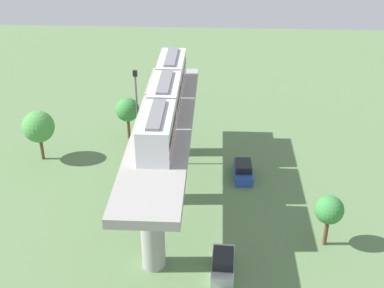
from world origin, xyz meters
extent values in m
plane|color=#5B7A4C|center=(0.00, 0.00, 0.00)|extent=(120.00, 120.00, 0.00)
cylinder|color=#999691|center=(0.00, -9.38, 3.71)|extent=(1.90, 1.90, 7.42)
cylinder|color=#999691|center=(0.00, 0.00, 3.71)|extent=(1.90, 1.90, 7.42)
cylinder|color=#999691|center=(0.00, 9.38, 3.71)|extent=(1.90, 1.90, 7.42)
cube|color=#999691|center=(0.00, 0.00, 7.82)|extent=(5.20, 28.85, 0.80)
cube|color=silver|center=(0.00, -9.38, 9.72)|extent=(2.60, 6.60, 3.00)
cube|color=black|center=(0.00, -9.38, 9.97)|extent=(2.64, 6.07, 0.70)
cube|color=red|center=(0.00, -9.38, 8.97)|extent=(2.64, 6.34, 0.24)
cube|color=slate|center=(0.00, -9.38, 11.34)|extent=(1.10, 5.61, 0.24)
cube|color=silver|center=(0.00, -2.43, 9.72)|extent=(2.60, 6.60, 3.00)
cube|color=black|center=(0.00, -2.43, 9.97)|extent=(2.64, 6.07, 0.70)
cube|color=red|center=(0.00, -2.43, 8.97)|extent=(2.64, 6.34, 0.24)
cube|color=slate|center=(0.00, -2.43, 11.34)|extent=(1.10, 5.61, 0.24)
cube|color=silver|center=(0.00, 4.52, 9.72)|extent=(2.60, 6.60, 3.00)
cube|color=black|center=(0.00, 4.52, 9.97)|extent=(2.64, 6.07, 0.70)
cube|color=red|center=(0.00, 4.52, 8.97)|extent=(2.64, 6.34, 0.24)
cube|color=slate|center=(0.00, 4.52, 11.34)|extent=(1.10, 5.61, 0.24)
cube|color=#B2B5BA|center=(-5.63, 9.77, 0.50)|extent=(1.96, 4.27, 1.00)
cube|color=black|center=(-5.63, 9.92, 1.38)|extent=(1.73, 2.36, 0.76)
cube|color=#284CB7|center=(-7.71, -4.64, 0.50)|extent=(1.94, 4.26, 1.00)
cube|color=black|center=(-7.71, -4.49, 1.38)|extent=(1.72, 2.35, 0.76)
cylinder|color=brown|center=(-14.38, 5.98, 1.47)|extent=(0.36, 0.36, 2.93)
sphere|color=#38843D|center=(-14.38, 5.98, 3.60)|extent=(2.44, 2.44, 2.44)
cylinder|color=brown|center=(5.53, -12.54, 1.50)|extent=(0.36, 0.36, 3.00)
sphere|color=#38843D|center=(5.53, -12.54, 3.77)|extent=(2.78, 2.78, 2.78)
cylinder|color=brown|center=(14.30, -7.21, 1.52)|extent=(0.36, 0.36, 3.05)
sphere|color=#479342|center=(14.30, -7.21, 4.00)|extent=(3.45, 3.45, 3.45)
cylinder|color=#4C4C51|center=(3.40, -6.60, 5.11)|extent=(0.20, 0.20, 10.22)
cube|color=black|center=(3.40, -6.60, 10.52)|extent=(0.44, 0.28, 0.60)
camera|label=1|loc=(-4.81, 41.93, 29.09)|focal=48.74mm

